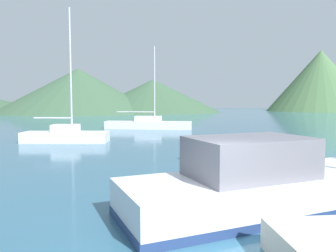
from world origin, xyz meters
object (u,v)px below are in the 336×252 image
(motorboat_near, at_px, (294,184))
(buoy_marker, at_px, (190,154))
(sailboat_middle, at_px, (66,135))
(sailboat_inner, at_px, (148,124))

(motorboat_near, bearing_deg, buoy_marker, 86.88)
(sailboat_middle, xyz_separation_m, buoy_marker, (7.00, -7.25, -0.22))
(sailboat_inner, bearing_deg, sailboat_middle, -107.49)
(sailboat_middle, bearing_deg, buoy_marker, -40.11)
(sailboat_inner, bearing_deg, buoy_marker, -72.66)
(motorboat_near, distance_m, sailboat_middle, 16.28)
(buoy_marker, bearing_deg, sailboat_inner, 94.32)
(sailboat_inner, distance_m, buoy_marker, 17.01)
(motorboat_near, distance_m, sailboat_inner, 23.68)
(sailboat_inner, height_order, sailboat_middle, sailboat_middle)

